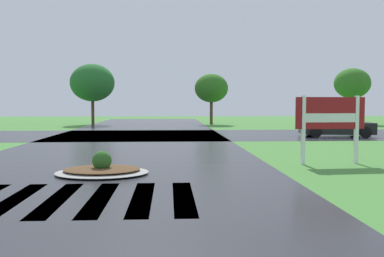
% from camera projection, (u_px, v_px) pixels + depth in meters
% --- Properties ---
extents(asphalt_roadway, '(10.54, 80.00, 0.01)m').
position_uv_depth(asphalt_roadway, '(110.00, 166.00, 13.96)').
color(asphalt_roadway, '#2B2B30').
rests_on(asphalt_roadway, ground).
extents(asphalt_cross_road, '(90.00, 9.49, 0.01)m').
position_uv_depth(asphalt_cross_road, '(138.00, 135.00, 27.13)').
color(asphalt_cross_road, '#2B2B30').
rests_on(asphalt_cross_road, ground).
extents(crosswalk_stripes, '(4.95, 3.45, 0.01)m').
position_uv_depth(crosswalk_stripes, '(79.00, 199.00, 9.20)').
color(crosswalk_stripes, white).
rests_on(crosswalk_stripes, ground).
extents(estate_billboard, '(2.40, 0.26, 2.30)m').
position_uv_depth(estate_billboard, '(330.00, 117.00, 14.35)').
color(estate_billboard, white).
rests_on(estate_billboard, ground).
extents(median_island, '(2.68, 2.19, 0.68)m').
position_uv_depth(median_island, '(102.00, 170.00, 12.34)').
color(median_island, '#9E9B93').
rests_on(median_island, ground).
extents(car_silver_hatch, '(4.39, 2.46, 1.33)m').
position_uv_depth(car_silver_hatch, '(335.00, 126.00, 25.91)').
color(car_silver_hatch, black).
rests_on(car_silver_hatch, ground).
extents(background_treeline, '(41.77, 5.69, 5.66)m').
position_uv_depth(background_treeline, '(104.00, 86.00, 40.57)').
color(background_treeline, '#4C3823').
rests_on(background_treeline, ground).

